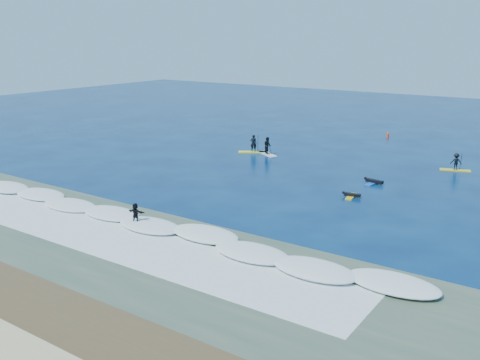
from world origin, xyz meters
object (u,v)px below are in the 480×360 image
Objects in this scene: sup_paddler_right at (456,163)px; prone_paddler_far at (373,182)px; wave_surfer at (136,214)px; prone_paddler_near at (351,195)px; sup_paddler_center at (267,147)px; sup_paddler_left at (253,146)px; marker_buoy at (388,135)px.

sup_paddler_right reaches higher than prone_paddler_far.
prone_paddler_far is 21.03m from wave_surfer.
sup_paddler_center is at bearing 46.61° from prone_paddler_near.
sup_paddler_left reaches higher than prone_paddler_near.
sup_paddler_left is 1.65× the size of prone_paddler_near.
prone_paddler_far is (13.40, -4.59, -0.66)m from sup_paddler_center.
prone_paddler_near is at bearing -172.82° from prone_paddler_far.
sup_paddler_right is at bearing 53.80° from wave_surfer.
sup_paddler_right is (18.07, 3.95, -0.07)m from sup_paddler_center.
marker_buoy is (-6.26, 21.23, 0.17)m from prone_paddler_far.
sup_paddler_center is at bearing 90.75° from wave_surfer.
sup_paddler_right is at bearing -49.24° from marker_buoy.
marker_buoy is (-10.93, 12.68, -0.41)m from sup_paddler_right.
sup_paddler_right is at bearing -27.75° from prone_paddler_near.
prone_paddler_near is 2.51× the size of marker_buoy.
wave_surfer is (-9.14, -14.18, 0.68)m from prone_paddler_near.
prone_paddler_far is 2.97× the size of marker_buoy.
sup_paddler_center is at bearing 77.93° from prone_paddler_far.
sup_paddler_center reaches higher than prone_paddler_far.
marker_buoy is at bearing 29.75° from sup_paddler_left.
sup_paddler_center reaches higher than sup_paddler_right.
sup_paddler_left reaches higher than wave_surfer.
prone_paddler_near is (-4.65, -13.31, -0.61)m from sup_paddler_right.
marker_buoy is (7.14, 16.64, -0.48)m from sup_paddler_center.
prone_paddler_far is at bearing 54.75° from wave_surfer.
marker_buoy is at bearing 5.09° from prone_paddler_near.
wave_surfer reaches higher than prone_paddler_far.
prone_paddler_near is at bearing -63.73° from sup_paddler_left.
sup_paddler_left is at bearing 94.86° from wave_surfer.
wave_surfer is (4.29, -23.54, 0.00)m from sup_paddler_center.
wave_surfer is at bearing 138.70° from prone_paddler_near.
wave_surfer reaches higher than prone_paddler_near.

